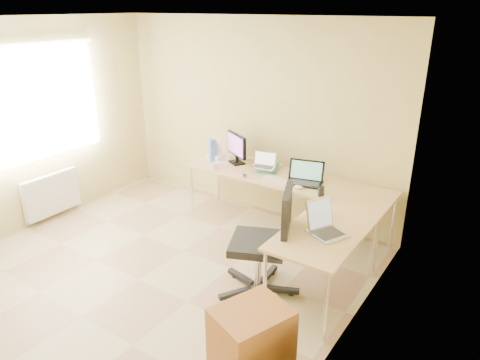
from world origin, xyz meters
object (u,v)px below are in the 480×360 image
Objects in this scene: desk_fan at (217,151)px; office_chair at (258,248)px; keyboard at (278,180)px; laptop_center at (263,161)px; laptop_black at (305,173)px; desk_main at (285,204)px; monitor at (237,148)px; mug at (214,166)px; cabinet at (251,351)px; laptop_return at (328,222)px; desk_return at (323,263)px; water_bottle at (212,150)px.

office_chair reaches higher than desk_fan.
keyboard is 1.73× the size of desk_fan.
laptop_center is 0.62m from laptop_black.
laptop_center reaches higher than desk_main.
monitor is at bearing 158.44° from laptop_center.
desk_fan is at bearing -148.39° from monitor.
office_chair is at bearing -37.99° from mug.
laptop_return is at bearing 111.14° from cabinet.
laptop_black reaches higher than keyboard.
mug reaches higher than cabinet.
monitor is 1.14× the size of laptop_black.
desk_return is 3.09× the size of laptop_black.
desk_main is at bearing -11.19° from desk_fan.
desk_main is 2.60m from cabinet.
mug is at bearing -166.36° from laptop_center.
laptop_return is 1.40m from cabinet.
laptop_return is (0.74, -1.01, -0.01)m from laptop_black.
laptop_return is at bearing -22.67° from mug.
cabinet is at bearing -55.87° from desk_fan.
laptop_black is 2.49m from cabinet.
monitor is 1.54× the size of water_bottle.
laptop_center is at bearing 140.44° from cabinet.
laptop_black is 1.75× the size of desk_fan.
office_chair is at bearing -151.12° from desk_return.
desk_return is at bearing -34.31° from desk_fan.
water_bottle is 3.24m from cabinet.
cabinet is at bearing -66.58° from desk_main.
monitor is (-0.80, 0.09, 0.57)m from desk_main.
desk_fan is (-1.41, 0.14, -0.01)m from laptop_black.
mug is at bearing 153.32° from cabinet.
desk_return is 1.35m from keyboard.
desk_fan is at bearing 152.78° from desk_return.
mug is at bearing 92.26° from laptop_return.
laptop_center reaches higher than mug.
laptop_black is 1.12× the size of laptop_return.
laptop_return reaches higher than desk_fan.
laptop_return is 0.33× the size of office_chair.
laptop_return is 0.52× the size of cabinet.
keyboard is 4.63× the size of mug.
desk_main is 0.61m from laptop_center.
desk_return is 3.47× the size of laptop_return.
laptop_black reaches higher than desk_fan.
mug is (-0.12, -0.36, -0.16)m from monitor.
office_chair reaches higher than laptop_black.
desk_fan is at bearing 179.41° from keyboard.
cabinet is at bearing -71.59° from laptop_center.
desk_fan is at bearing 151.92° from cabinet.
laptop_black is 1.22m from mug.
laptop_black reaches higher than laptop_center.
laptop_return is at bearing -29.83° from keyboard.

